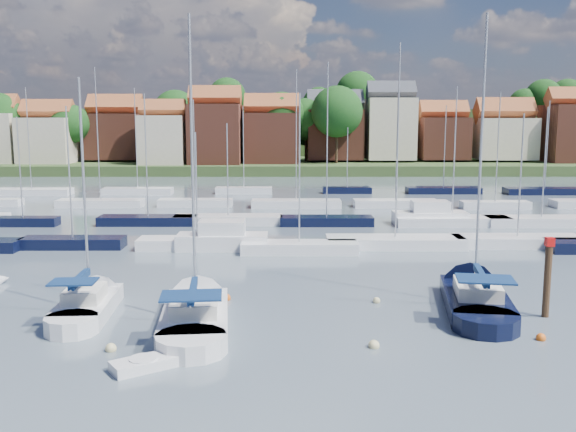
{
  "coord_description": "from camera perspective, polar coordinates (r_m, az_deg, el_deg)",
  "views": [
    {
      "loc": [
        -0.35,
        -28.87,
        10.09
      ],
      "look_at": [
        -0.23,
        14.0,
        3.53
      ],
      "focal_mm": 40.0,
      "sensor_mm": 36.0,
      "label": 1
    }
  ],
  "objects": [
    {
      "name": "tender",
      "position": [
        27.32,
        -12.72,
        -12.72
      ],
      "size": [
        2.79,
        2.42,
        0.55
      ],
      "rotation": [
        0.0,
        0.0,
        0.59
      ],
      "color": "white",
      "rests_on": "ground"
    },
    {
      "name": "buoy_b",
      "position": [
        27.77,
        -13.52,
        -12.86
      ],
      "size": [
        0.5,
        0.5,
        0.5
      ],
      "primitive_type": "sphere",
      "color": "beige",
      "rests_on": "ground"
    },
    {
      "name": "buoy_d",
      "position": [
        29.3,
        7.63,
        -11.52
      ],
      "size": [
        0.5,
        0.5,
        0.5
      ],
      "primitive_type": "sphere",
      "color": "beige",
      "rests_on": "ground"
    },
    {
      "name": "buoy_f",
      "position": [
        32.15,
        21.55,
        -10.22
      ],
      "size": [
        0.45,
        0.45,
        0.45
      ],
      "primitive_type": "sphere",
      "color": "#D85914",
      "rests_on": "ground"
    },
    {
      "name": "buoy_g",
      "position": [
        36.42,
        -5.53,
        -7.43
      ],
      "size": [
        0.52,
        0.52,
        0.52
      ],
      "primitive_type": "sphere",
      "color": "#D85914",
      "rests_on": "ground"
    },
    {
      "name": "buoy_c",
      "position": [
        29.72,
        -15.46,
        -11.48
      ],
      "size": [
        0.49,
        0.49,
        0.49
      ],
      "primitive_type": "sphere",
      "color": "beige",
      "rests_on": "ground"
    },
    {
      "name": "sailboat_left",
      "position": [
        36.07,
        -17.03,
        -7.34
      ],
      "size": [
        3.08,
        9.73,
        13.14
      ],
      "rotation": [
        0.0,
        0.0,
        1.63
      ],
      "color": "white",
      "rests_on": "ground"
    },
    {
      "name": "sailboat_navy",
      "position": [
        37.55,
        16.04,
        -6.68
      ],
      "size": [
        5.1,
        12.46,
        16.75
      ],
      "rotation": [
        0.0,
        0.0,
        1.41
      ],
      "color": "black",
      "rests_on": "ground"
    },
    {
      "name": "ground",
      "position": [
        69.61,
        0.13,
        0.36
      ],
      "size": [
        260.0,
        260.0,
        0.0
      ],
      "primitive_type": "plane",
      "color": "#424F59",
      "rests_on": "ground"
    },
    {
      "name": "sailboat_centre",
      "position": [
        33.6,
        -8.12,
        -8.24
      ],
      "size": [
        4.26,
        12.2,
        16.23
      ],
      "rotation": [
        0.0,
        0.0,
        1.66
      ],
      "color": "white",
      "rests_on": "ground"
    },
    {
      "name": "buoy_e",
      "position": [
        36.07,
        7.87,
        -7.63
      ],
      "size": [
        0.41,
        0.41,
        0.41
      ],
      "primitive_type": "sphere",
      "color": "beige",
      "rests_on": "ground"
    },
    {
      "name": "far_shore_town",
      "position": [
        161.65,
        0.76,
        6.75
      ],
      "size": [
        212.46,
        90.0,
        22.27
      ],
      "color": "#374B25",
      "rests_on": "ground"
    },
    {
      "name": "marina_field",
      "position": [
        64.78,
        1.84,
        0.12
      ],
      "size": [
        79.62,
        41.41,
        15.93
      ],
      "color": "white",
      "rests_on": "ground"
    },
    {
      "name": "timber_piling",
      "position": [
        35.52,
        21.98,
        -6.61
      ],
      "size": [
        0.4,
        0.4,
        6.39
      ],
      "color": "#4C331E",
      "rests_on": "ground"
    }
  ]
}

